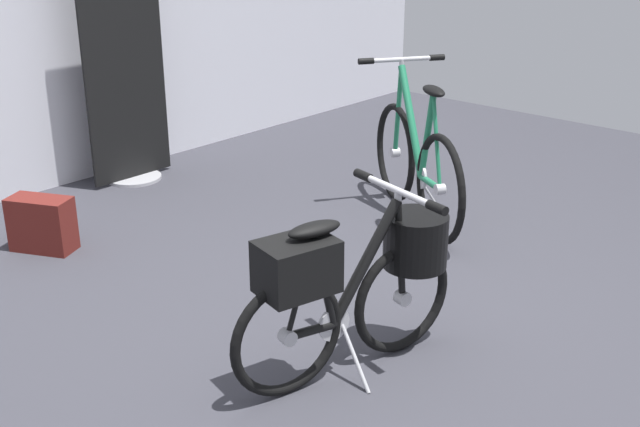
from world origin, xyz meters
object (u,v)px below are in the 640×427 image
at_px(backpack_on_floor, 42,224).
at_px(floor_banner_stand, 125,70).
at_px(display_bike_left, 416,163).
at_px(folding_bike_foreground, 358,277).

bearing_deg(backpack_on_floor, floor_banner_stand, 30.54).
distance_m(floor_banner_stand, backpack_on_floor, 1.32).
bearing_deg(display_bike_left, folding_bike_foreground, -152.59).
distance_m(display_bike_left, backpack_on_floor, 2.09).
height_order(floor_banner_stand, backpack_on_floor, floor_banner_stand).
bearing_deg(folding_bike_foreground, backpack_on_floor, 96.19).
distance_m(floor_banner_stand, folding_bike_foreground, 2.72).
height_order(floor_banner_stand, folding_bike_foreground, floor_banner_stand).
distance_m(folding_bike_foreground, display_bike_left, 1.66).
distance_m(floor_banner_stand, display_bike_left, 1.98).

